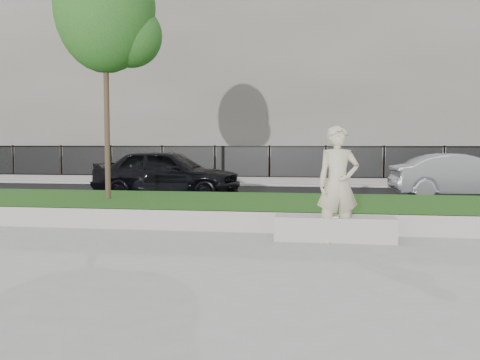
% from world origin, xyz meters
% --- Properties ---
extents(ground, '(90.00, 90.00, 0.00)m').
position_xyz_m(ground, '(0.00, 0.00, 0.00)').
color(ground, gray).
rests_on(ground, ground).
extents(grass_bank, '(34.00, 4.00, 0.40)m').
position_xyz_m(grass_bank, '(0.00, 3.00, 0.20)').
color(grass_bank, black).
rests_on(grass_bank, ground).
extents(grass_kerb, '(34.00, 0.08, 0.40)m').
position_xyz_m(grass_kerb, '(0.00, 1.04, 0.20)').
color(grass_kerb, gray).
rests_on(grass_kerb, ground).
extents(street, '(34.00, 7.00, 0.04)m').
position_xyz_m(street, '(0.00, 8.50, 0.02)').
color(street, black).
rests_on(street, ground).
extents(far_pavement, '(34.00, 3.00, 0.12)m').
position_xyz_m(far_pavement, '(0.00, 13.00, 0.06)').
color(far_pavement, gray).
rests_on(far_pavement, ground).
extents(iron_fence, '(32.00, 0.30, 1.50)m').
position_xyz_m(iron_fence, '(0.00, 12.00, 0.54)').
color(iron_fence, slate).
rests_on(iron_fence, far_pavement).
extents(building_facade, '(34.00, 10.00, 10.00)m').
position_xyz_m(building_facade, '(0.00, 20.00, 5.00)').
color(building_facade, '#5E5952').
rests_on(building_facade, ground).
extents(stone_bench, '(2.09, 0.52, 0.43)m').
position_xyz_m(stone_bench, '(1.73, 0.40, 0.21)').
color(stone_bench, gray).
rests_on(stone_bench, ground).
extents(man, '(0.83, 0.65, 2.01)m').
position_xyz_m(man, '(1.78, 0.25, 1.00)').
color(man, '#BFB492').
rests_on(man, ground).
extents(book, '(0.21, 0.15, 0.02)m').
position_xyz_m(book, '(1.69, 0.29, 0.44)').
color(book, silver).
rests_on(book, stone_bench).
extents(young_tree, '(2.45, 2.35, 6.00)m').
position_xyz_m(young_tree, '(-3.46, 3.05, 4.77)').
color(young_tree, '#38281C').
rests_on(young_tree, grass_bank).
extents(car_dark, '(4.53, 2.06, 1.51)m').
position_xyz_m(car_dark, '(-3.15, 6.56, 0.79)').
color(car_dark, black).
rests_on(car_dark, street).
extents(car_silver, '(4.20, 1.81, 1.34)m').
position_xyz_m(car_silver, '(5.63, 7.98, 0.71)').
color(car_silver, gray).
rests_on(car_silver, street).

